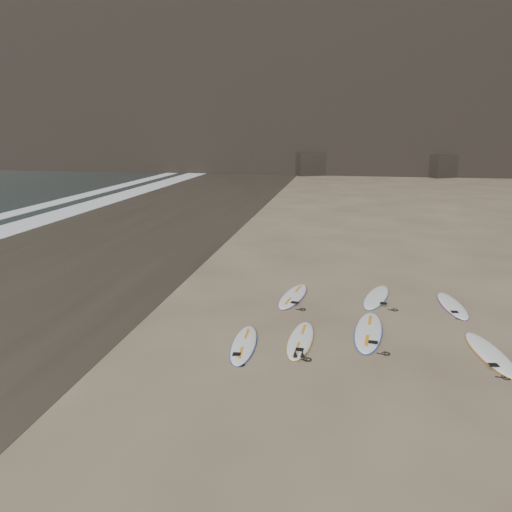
{
  "coord_description": "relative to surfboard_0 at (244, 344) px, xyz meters",
  "views": [
    {
      "loc": [
        -1.82,
        -11.6,
        4.99
      ],
      "look_at": [
        -4.2,
        1.86,
        1.5
      ],
      "focal_mm": 35.0,
      "sensor_mm": 36.0,
      "label": 1
    }
  ],
  "objects": [
    {
      "name": "ground",
      "position": [
        4.01,
        0.88,
        -0.04
      ],
      "size": [
        240.0,
        240.0,
        0.0
      ],
      "primitive_type": "plane",
      "color": "#897559",
      "rests_on": "ground"
    },
    {
      "name": "foam_near",
      "position": [
        -14.49,
        10.88,
        -0.02
      ],
      "size": [
        2.2,
        200.0,
        0.05
      ],
      "primitive_type": "cube",
      "color": "white",
      "rests_on": "ground"
    },
    {
      "name": "wet_sand",
      "position": [
        -8.99,
        10.88,
        -0.04
      ],
      "size": [
        12.0,
        200.0,
        0.01
      ],
      "primitive_type": "cube",
      "color": "#383026",
      "rests_on": "ground"
    },
    {
      "name": "surfboard_5",
      "position": [
        0.79,
        3.7,
        0.0
      ],
      "size": [
        0.96,
        2.53,
        0.09
      ],
      "primitive_type": "ellipsoid",
      "rotation": [
        0.0,
        0.0,
        -0.15
      ],
      "color": "white",
      "rests_on": "ground"
    },
    {
      "name": "surfboard_2",
      "position": [
        2.94,
        1.29,
        0.01
      ],
      "size": [
        0.91,
        2.76,
        0.1
      ],
      "primitive_type": "ellipsoid",
      "rotation": [
        0.0,
        0.0,
        -0.1
      ],
      "color": "white",
      "rests_on": "ground"
    },
    {
      "name": "surfboard_3",
      "position": [
        5.62,
        0.47,
        0.0
      ],
      "size": [
        0.96,
        2.5,
        0.09
      ],
      "primitive_type": "ellipsoid",
      "rotation": [
        0.0,
        0.0,
        0.16
      ],
      "color": "white",
      "rests_on": "ground"
    },
    {
      "name": "surfboard_6",
      "position": [
        3.29,
        4.06,
        0.0
      ],
      "size": [
        1.15,
        2.49,
        0.09
      ],
      "primitive_type": "ellipsoid",
      "rotation": [
        0.0,
        0.0,
        -0.25
      ],
      "color": "white",
      "rests_on": "ground"
    },
    {
      "name": "surfboard_1",
      "position": [
        1.3,
        0.5,
        0.0
      ],
      "size": [
        0.66,
        2.35,
        0.08
      ],
      "primitive_type": "ellipsoid",
      "rotation": [
        0.0,
        0.0,
        -0.05
      ],
      "color": "white",
      "rests_on": "ground"
    },
    {
      "name": "surfboard_0",
      "position": [
        0.0,
        0.0,
        0.0
      ],
      "size": [
        0.69,
        2.3,
        0.08
      ],
      "primitive_type": "ellipsoid",
      "rotation": [
        0.0,
        0.0,
        0.06
      ],
      "color": "white",
      "rests_on": "ground"
    },
    {
      "name": "surfboard_7",
      "position": [
        5.41,
        3.68,
        0.0
      ],
      "size": [
        0.78,
        2.36,
        0.08
      ],
      "primitive_type": "ellipsoid",
      "rotation": [
        0.0,
        0.0,
        0.1
      ],
      "color": "white",
      "rests_on": "ground"
    }
  ]
}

